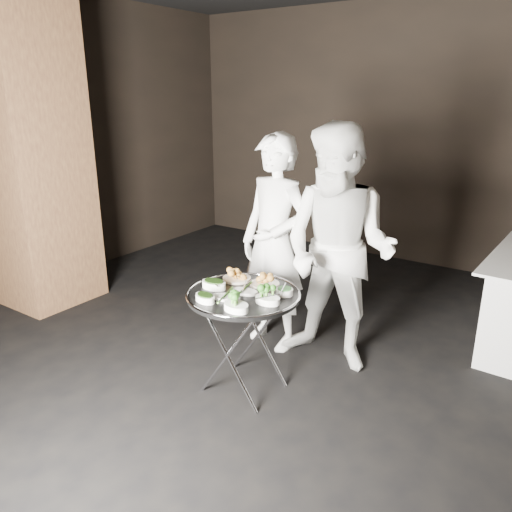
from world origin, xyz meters
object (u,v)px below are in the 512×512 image
Objects in this scene: tray_stand at (244,338)px; waiter_right at (338,250)px; serving_tray at (243,295)px; waiter_left at (275,244)px.

waiter_right is (0.35, 0.70, 0.51)m from tray_stand.
serving_tray is at bearing -116.10° from waiter_right.
tray_stand is at bearing -116.10° from waiter_right.
waiter_right is at bearing 63.31° from tray_stand.
waiter_left is 0.55m from waiter_right.
tray_stand is at bearing 0.00° from serving_tray.
waiter_left is (-0.20, 0.70, 0.46)m from tray_stand.
waiter_left is (-0.20, 0.70, 0.14)m from serving_tray.
waiter_left is at bearing 105.80° from tray_stand.
waiter_right is (0.35, 0.70, 0.19)m from serving_tray.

